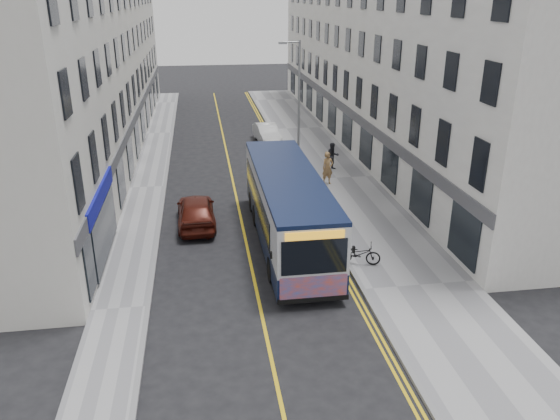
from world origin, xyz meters
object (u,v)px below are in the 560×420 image
object	(u,v)px
car_maroon	(196,211)
car_white	(267,133)
city_bus	(288,206)
streetlamp	(298,102)
bicycle	(359,254)
pedestrian_near	(328,168)
pedestrian_far	(333,156)

from	to	relation	value
car_maroon	car_white	bearing A→B (deg)	-110.88
city_bus	car_white	xyz separation A→B (m)	(1.34, 17.90, -1.11)
streetlamp	bicycle	distance (m)	13.72
city_bus	pedestrian_near	size ratio (longest dim) A/B	5.91
pedestrian_far	bicycle	bearing A→B (deg)	-109.85
bicycle	car_maroon	size ratio (longest dim) A/B	0.40
streetlamp	pedestrian_far	world-z (taller)	streetlamp
bicycle	streetlamp	bearing A→B (deg)	18.12
pedestrian_far	car_white	distance (m)	8.36
pedestrian_near	pedestrian_far	distance (m)	2.90
pedestrian_far	car_white	xyz separation A→B (m)	(-3.20, 7.72, -0.28)
car_white	city_bus	bearing A→B (deg)	-99.72
city_bus	pedestrian_near	bearing A→B (deg)	64.37
pedestrian_far	pedestrian_near	bearing A→B (deg)	-120.55
streetlamp	car_maroon	bearing A→B (deg)	-129.15
car_white	car_maroon	bearing A→B (deg)	-114.93
pedestrian_far	car_maroon	distance (m)	11.42
streetlamp	bicycle	bearing A→B (deg)	-89.00
city_bus	car_maroon	bearing A→B (deg)	146.60
pedestrian_far	car_white	size ratio (longest dim) A/B	0.41
streetlamp	city_bus	size ratio (longest dim) A/B	0.70
city_bus	pedestrian_far	xyz separation A→B (m)	(4.55, 10.19, -0.83)
bicycle	car_maroon	xyz separation A→B (m)	(-6.60, 5.36, 0.17)
streetlamp	bicycle	xyz separation A→B (m)	(0.23, -13.18, -3.80)
streetlamp	pedestrian_near	distance (m)	4.66
bicycle	car_white	bearing A→B (deg)	20.45
pedestrian_near	pedestrian_far	size ratio (longest dim) A/B	1.12
bicycle	pedestrian_near	size ratio (longest dim) A/B	0.92
city_bus	car_maroon	size ratio (longest dim) A/B	2.56
pedestrian_far	car_maroon	size ratio (longest dim) A/B	0.39
streetlamp	bicycle	size ratio (longest dim) A/B	4.53
bicycle	pedestrian_far	distance (m)	13.04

